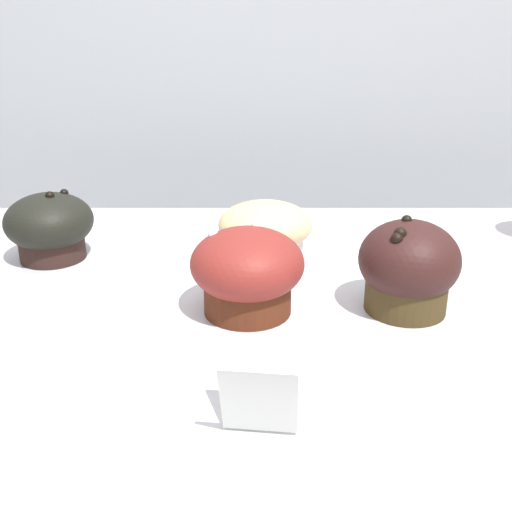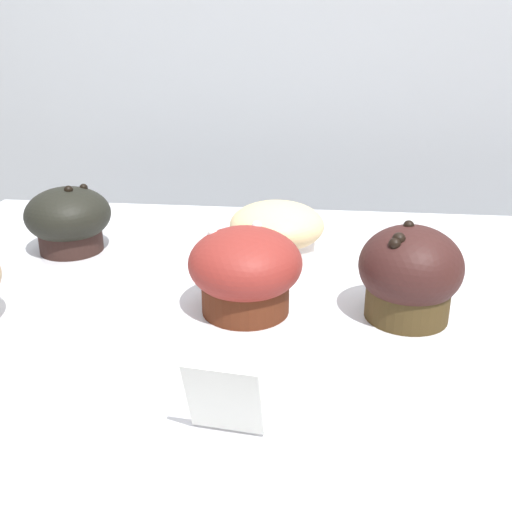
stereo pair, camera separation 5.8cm
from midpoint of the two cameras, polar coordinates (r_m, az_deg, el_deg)
name	(u,v)px [view 2 (the right image)]	position (r m, az deg, el deg)	size (l,w,h in m)	color
wall_back	(332,164)	(1.15, 8.68, 8.61)	(3.20, 0.10, 1.80)	#B2B7BC
muffin_front_center	(69,219)	(0.73, -15.28, 3.34)	(0.10, 0.10, 0.08)	black
muffin_back_left	(245,271)	(0.55, 1.96, -1.46)	(0.11, 0.11, 0.08)	#502312
muffin_front_right	(277,231)	(0.68, 4.41, 2.37)	(0.11, 0.11, 0.07)	silver
muffin_back_center	(410,274)	(0.57, 17.29, -1.74)	(0.09, 0.09, 0.09)	#413118
price_card	(228,391)	(0.40, 1.51, -12.87)	(0.05, 0.05, 0.06)	white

